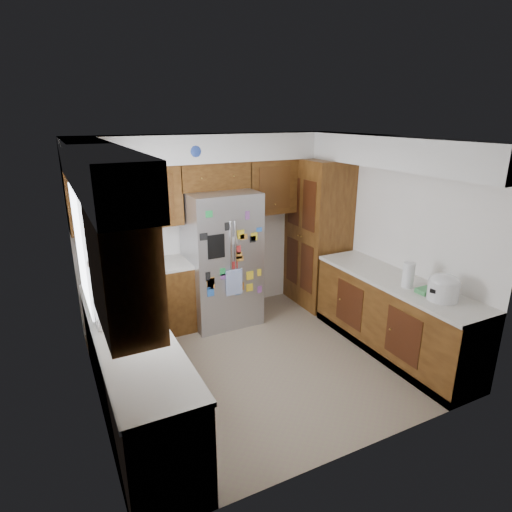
{
  "coord_description": "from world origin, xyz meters",
  "views": [
    {
      "loc": [
        -2.02,
        -3.84,
        2.73
      ],
      "look_at": [
        0.08,
        0.35,
        1.17
      ],
      "focal_mm": 30.0,
      "sensor_mm": 36.0,
      "label": 1
    }
  ],
  "objects_px": {
    "paper_towel": "(408,275)",
    "pantry": "(318,233)",
    "fridge": "(222,258)",
    "rice_cooker": "(444,287)"
  },
  "relations": [
    {
      "from": "paper_towel",
      "to": "fridge",
      "type": "bearing_deg",
      "value": 127.17
    },
    {
      "from": "pantry",
      "to": "rice_cooker",
      "type": "relative_size",
      "value": 6.74
    },
    {
      "from": "rice_cooker",
      "to": "fridge",
      "type": "bearing_deg",
      "value": 123.08
    },
    {
      "from": "rice_cooker",
      "to": "paper_towel",
      "type": "xyz_separation_m",
      "value": [
        -0.07,
        0.41,
        -0.0
      ]
    },
    {
      "from": "rice_cooker",
      "to": "paper_towel",
      "type": "height_order",
      "value": "paper_towel"
    },
    {
      "from": "pantry",
      "to": "fridge",
      "type": "relative_size",
      "value": 1.19
    },
    {
      "from": "pantry",
      "to": "rice_cooker",
      "type": "distance_m",
      "value": 2.25
    },
    {
      "from": "rice_cooker",
      "to": "paper_towel",
      "type": "bearing_deg",
      "value": 99.26
    },
    {
      "from": "paper_towel",
      "to": "pantry",
      "type": "bearing_deg",
      "value": 87.88
    },
    {
      "from": "fridge",
      "to": "paper_towel",
      "type": "height_order",
      "value": "fridge"
    }
  ]
}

